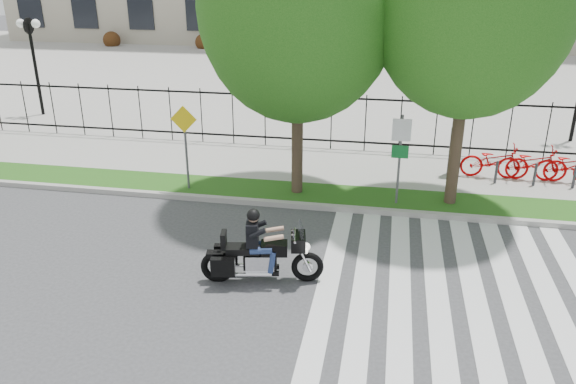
# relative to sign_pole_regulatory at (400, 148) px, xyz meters

# --- Properties ---
(ground) EXTENTS (120.00, 120.00, 0.00)m
(ground) POSITION_rel_sign_pole_regulatory_xyz_m (-3.57, -4.58, -1.74)
(ground) COLOR #3A3A3D
(ground) RESTS_ON ground
(curb) EXTENTS (60.00, 0.20, 0.15)m
(curb) POSITION_rel_sign_pole_regulatory_xyz_m (-3.57, -0.48, -1.66)
(curb) COLOR #9E9C94
(curb) RESTS_ON ground
(grass_verge) EXTENTS (60.00, 1.50, 0.15)m
(grass_verge) POSITION_rel_sign_pole_regulatory_xyz_m (-3.57, 0.37, -1.66)
(grass_verge) COLOR #164C13
(grass_verge) RESTS_ON ground
(sidewalk) EXTENTS (60.00, 3.50, 0.15)m
(sidewalk) POSITION_rel_sign_pole_regulatory_xyz_m (-3.57, 2.87, -1.66)
(sidewalk) COLOR #9B9891
(sidewalk) RESTS_ON ground
(plaza) EXTENTS (80.00, 34.00, 0.10)m
(plaza) POSITION_rel_sign_pole_regulatory_xyz_m (-3.57, 20.42, -1.69)
(plaza) COLOR #9B9891
(plaza) RESTS_ON ground
(crosswalk_stripes) EXTENTS (5.70, 8.00, 0.01)m
(crosswalk_stripes) POSITION_rel_sign_pole_regulatory_xyz_m (1.26, -4.58, -1.73)
(crosswalk_stripes) COLOR silver
(crosswalk_stripes) RESTS_ON ground
(iron_fence) EXTENTS (30.00, 0.06, 2.00)m
(iron_fence) POSITION_rel_sign_pole_regulatory_xyz_m (-3.57, 4.62, -0.59)
(iron_fence) COLOR black
(iron_fence) RESTS_ON sidewalk
(lamp_post_left) EXTENTS (1.06, 0.70, 4.25)m
(lamp_post_left) POSITION_rel_sign_pole_regulatory_xyz_m (-15.57, 7.42, 1.47)
(lamp_post_left) COLOR black
(lamp_post_left) RESTS_ON ground
(street_tree_1) EXTENTS (5.26, 5.26, 8.16)m
(street_tree_1) POSITION_rel_sign_pole_regulatory_xyz_m (-2.86, 0.37, 3.54)
(street_tree_1) COLOR #39291F
(street_tree_1) RESTS_ON grass_verge
(street_tree_2) EXTENTS (5.01, 5.01, 8.19)m
(street_tree_2) POSITION_rel_sign_pole_regulatory_xyz_m (1.47, 0.37, 3.71)
(street_tree_2) COLOR #39291F
(street_tree_2) RESTS_ON grass_verge
(sign_pole_regulatory) EXTENTS (0.50, 0.09, 2.50)m
(sign_pole_regulatory) POSITION_rel_sign_pole_regulatory_xyz_m (0.00, 0.00, 0.00)
(sign_pole_regulatory) COLOR #59595B
(sign_pole_regulatory) RESTS_ON grass_verge
(sign_pole_warning) EXTENTS (0.78, 0.09, 2.49)m
(sign_pole_warning) POSITION_rel_sign_pole_regulatory_xyz_m (-6.05, 0.00, 0.00)
(sign_pole_warning) COLOR #59595B
(sign_pole_warning) RESTS_ON grass_verge
(motorcycle_rider) EXTENTS (2.60, 0.99, 2.02)m
(motorcycle_rider) POSITION_rel_sign_pole_regulatory_xyz_m (-2.78, -4.46, -1.07)
(motorcycle_rider) COLOR black
(motorcycle_rider) RESTS_ON ground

